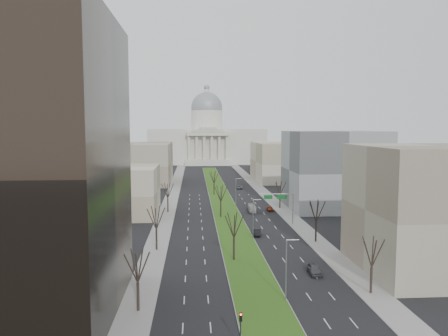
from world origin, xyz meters
name	(u,v)px	position (x,y,z in m)	size (l,w,h in m)	color
ground	(219,195)	(0.00, 120.00, 0.00)	(600.00, 600.00, 0.00)	black
median	(220,195)	(0.00, 118.99, 0.10)	(8.00, 222.03, 0.20)	#999993
sidewalk_left	(168,208)	(-17.50, 95.00, 0.07)	(5.00, 330.00, 0.15)	gray
sidewalk_right	(279,207)	(17.50, 95.00, 0.07)	(5.00, 330.00, 0.15)	gray
capitol	(207,140)	(0.00, 269.59, 16.31)	(80.00, 46.00, 55.00)	beige
building_beige_left	(111,191)	(-33.00, 85.00, 7.00)	(26.00, 22.00, 14.00)	tan
building_tan_right	(438,209)	(33.00, 32.00, 11.00)	(26.00, 24.00, 22.00)	gray
building_grey_right	(334,170)	(34.00, 92.00, 12.00)	(28.00, 26.00, 24.00)	#5C5F61
building_far_left	(138,163)	(-35.00, 160.00, 9.00)	(30.00, 40.00, 18.00)	gray
building_far_right	(287,161)	(35.00, 165.00, 9.00)	(30.00, 40.00, 18.00)	tan
tree_left_near	(137,264)	(-17.20, 18.00, 6.61)	(5.10, 5.10, 9.18)	black
tree_left_mid	(156,217)	(-17.20, 48.00, 7.00)	(5.40, 5.40, 9.72)	black
tree_left_far	(168,190)	(-17.20, 88.00, 6.84)	(5.28, 5.28, 9.50)	black
tree_right_near	(372,251)	(17.20, 22.00, 6.69)	(5.16, 5.16, 9.29)	black
tree_right_mid	(316,210)	(17.20, 52.00, 7.16)	(5.52, 5.52, 9.94)	black
tree_right_far	(280,188)	(17.20, 92.00, 6.53)	(5.04, 5.04, 9.07)	black
tree_median_a	(234,224)	(-2.00, 40.00, 7.00)	(5.40, 5.40, 9.72)	black
tree_median_b	(221,193)	(-2.00, 80.00, 7.00)	(5.40, 5.40, 9.72)	black
tree_median_c	(214,177)	(-2.00, 120.00, 7.00)	(5.40, 5.40, 9.72)	black
streetlamp_median_a	(287,269)	(3.76, 20.00, 4.81)	(1.90, 0.20, 9.16)	gray
streetlamp_median_b	(253,219)	(3.76, 55.00, 4.81)	(1.90, 0.20, 9.16)	gray
streetlamp_median_c	(236,192)	(3.76, 95.00, 4.81)	(1.90, 0.20, 9.16)	gray
traffic_signal_median	(241,325)	(-4.30, 6.93, 2.79)	(0.32, 0.41, 4.30)	#2D2D30
mast_arm_signs	(283,201)	(13.49, 70.03, 6.11)	(9.12, 0.24, 8.09)	gray
car_grey_near	(314,269)	(11.12, 31.44, 0.84)	(1.99, 4.95, 1.69)	#43444A
car_black	(257,232)	(5.20, 58.81, 0.75)	(1.59, 4.57, 1.50)	black
car_red	(270,209)	(13.50, 88.48, 0.65)	(1.82, 4.49, 1.30)	#63210D
car_grey_far	(240,187)	(9.28, 136.51, 0.69)	(2.30, 5.00, 1.39)	#4D4F54
box_van	(252,208)	(7.84, 87.48, 1.09)	(1.84, 7.85, 2.19)	silver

